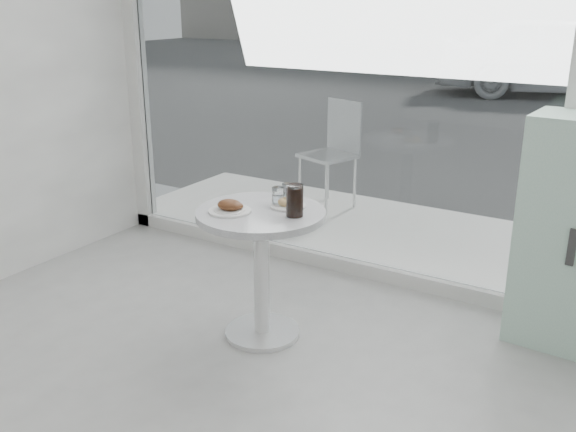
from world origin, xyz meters
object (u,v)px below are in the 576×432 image
Objects in this scene: patio_chair at (334,147)px; plate_donut at (288,204)px; car_white at (558,55)px; water_tumbler_a at (278,198)px; main_table at (261,247)px; cola_glass at (295,201)px; plate_fritter at (230,207)px; water_tumbler_b at (288,195)px.

plate_donut is at bearing -50.39° from patio_chair.
water_tumbler_a is (0.41, -10.97, 0.03)m from car_white.
patio_chair is at bearing 109.66° from water_tumbler_a.
cola_glass is at bearing 4.74° from main_table.
plate_fritter is (0.61, -2.40, 0.20)m from patio_chair.
cola_glass is at bearing -31.29° from water_tumbler_a.
cola_glass is at bearing -45.72° from plate_donut.
plate_fritter is (0.25, -11.20, 0.01)m from car_white.
car_white is at bearing 91.95° from main_table.
car_white is at bearing 92.15° from water_tumbler_a.
main_table is 0.33m from water_tumbler_b.
plate_donut is 0.06m from water_tumbler_b.
car_white is at bearing 91.29° from plate_fritter.
car_white is 26.53× the size of cola_glass.
patio_chair reaches higher than water_tumbler_a.
main_table is at bearing 40.49° from plate_fritter.
cola_glass reaches higher than plate_donut.
patio_chair is 5.51× the size of cola_glass.
water_tumbler_b is at bearing 165.18° from car_white.
plate_fritter is at bearing -124.75° from water_tumbler_a.
patio_chair is 2.47m from cola_glass.
patio_chair is 0.21× the size of car_white.
plate_fritter is 0.35m from water_tumbler_b.
cola_glass reaches higher than water_tumbler_b.
water_tumbler_a is 0.62× the size of cola_glass.
patio_chair is at bearing 104.35° from plate_fritter.
plate_fritter is 0.28m from water_tumbler_a.
plate_fritter is (-0.13, -0.11, 0.25)m from main_table.
car_white is 11.09m from cola_glass.
patio_chair reaches higher than water_tumbler_b.
cola_glass is (0.21, 0.02, 0.30)m from main_table.
plate_donut is 1.85× the size of water_tumbler_a.
cola_glass is at bearing 165.86° from car_white.
water_tumbler_a is at bearing 164.98° from car_white.
main_table is 7.13× the size of water_tumbler_a.
plate_donut is 0.17m from cola_glass.
main_table is at bearing -105.46° from water_tumbler_a.
cola_glass is (0.59, -11.08, 0.06)m from car_white.
patio_chair is 2.27m from water_tumbler_b.
plate_fritter is at bearing -124.47° from water_tumbler_b.
water_tumbler_b is (0.81, -2.11, 0.22)m from patio_chair.
main_table is 0.29m from plate_donut.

